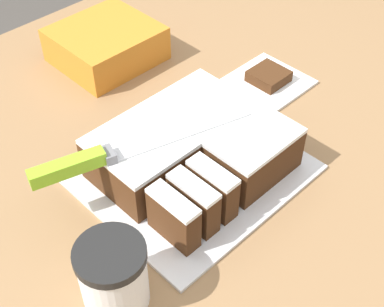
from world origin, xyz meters
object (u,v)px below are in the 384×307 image
cake_board (192,172)px  knife (100,157)px  cake (192,150)px  storage_box (106,44)px  brownie (269,76)px  coffee_cup (113,276)px

cake_board → knife: size_ratio=0.97×
cake → storage_box: 0.36m
storage_box → brownie: bearing=-59.0°
storage_box → cake: bearing=-106.0°
knife → storage_box: knife is taller
coffee_cup → brownie: (0.50, 0.16, -0.04)m
cake → storage_box: (0.10, 0.35, -0.01)m
cake_board → cake: (0.01, 0.00, 0.04)m
cake_board → brownie: brownie is taller
knife → storage_box: (0.24, 0.30, -0.06)m
cake_board → brownie: size_ratio=5.04×
cake_board → brownie: (0.27, 0.07, 0.01)m
cake_board → cake: cake is taller
brownie → knife: bearing=-177.5°
cake → coffee_cup: coffee_cup is taller
brownie → coffee_cup: bearing=-162.1°
cake → brownie: size_ratio=4.03×
cake → knife: knife is taller
coffee_cup → brownie: bearing=17.9°
brownie → cake: bearing=-166.5°
cake → brownie: 0.28m
knife → brownie: knife is taller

